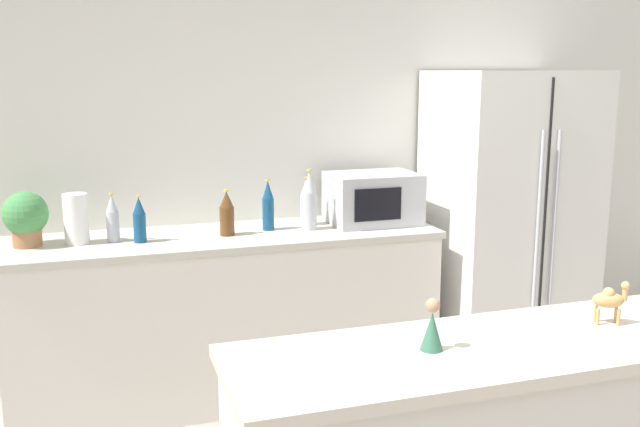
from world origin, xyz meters
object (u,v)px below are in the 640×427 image
(back_bottle_3, at_px, (268,206))
(back_bottle_5, at_px, (139,220))
(back_bottle_0, at_px, (310,201))
(wise_man_figurine_blue, at_px, (432,328))
(paper_towel_roll, at_px, (76,219))
(refrigerator, at_px, (507,222))
(camel_figurine, at_px, (610,299))
(back_bottle_2, at_px, (113,219))
(microwave, at_px, (373,198))
(back_bottle_1, at_px, (227,214))
(back_bottle_4, at_px, (307,202))
(potted_plant, at_px, (26,217))

(back_bottle_3, distance_m, back_bottle_5, 0.68)
(back_bottle_0, distance_m, wise_man_figurine_blue, 1.91)
(paper_towel_roll, xyz_separation_m, back_bottle_3, (0.97, 0.01, 0.01))
(refrigerator, xyz_separation_m, camel_figurine, (-0.81, -1.83, 0.18))
(camel_figurine, bearing_deg, back_bottle_2, 126.07)
(paper_towel_roll, relative_size, microwave, 0.52)
(refrigerator, relative_size, back_bottle_0, 5.31)
(back_bottle_1, xyz_separation_m, wise_man_figurine_blue, (0.22, -1.89, 0.03))
(back_bottle_1, bearing_deg, camel_figurine, -66.23)
(back_bottle_1, bearing_deg, back_bottle_4, 14.55)
(microwave, height_order, back_bottle_2, microwave)
(paper_towel_roll, distance_m, back_bottle_2, 0.17)
(back_bottle_1, bearing_deg, back_bottle_2, 176.40)
(potted_plant, xyz_separation_m, back_bottle_0, (1.41, -0.06, 0.01))
(back_bottle_0, bearing_deg, potted_plant, 177.51)
(back_bottle_5, height_order, camel_figurine, back_bottle_5)
(potted_plant, relative_size, wise_man_figurine_blue, 1.80)
(back_bottle_0, xyz_separation_m, back_bottle_3, (-0.21, 0.06, -0.03))
(back_bottle_1, bearing_deg, back_bottle_3, 14.23)
(back_bottle_1, height_order, back_bottle_4, back_bottle_4)
(back_bottle_0, height_order, back_bottle_5, back_bottle_0)
(back_bottle_2, distance_m, camel_figurine, 2.36)
(back_bottle_5, bearing_deg, microwave, 3.15)
(paper_towel_roll, height_order, camel_figurine, paper_towel_roll)
(back_bottle_5, xyz_separation_m, camel_figurine, (1.26, -1.85, 0.04))
(paper_towel_roll, relative_size, back_bottle_3, 0.91)
(back_bottle_2, height_order, back_bottle_4, back_bottle_4)
(back_bottle_2, xyz_separation_m, wise_man_figurine_blue, (0.78, -1.93, 0.02))
(back_bottle_4, distance_m, wise_man_figurine_blue, 2.03)
(microwave, xyz_separation_m, back_bottle_4, (-0.36, 0.07, -0.01))
(paper_towel_roll, relative_size, back_bottle_2, 1.02)
(back_bottle_0, distance_m, back_bottle_3, 0.22)
(back_bottle_2, height_order, camel_figurine, back_bottle_2)
(back_bottle_2, xyz_separation_m, back_bottle_5, (0.13, -0.05, -0.00))
(paper_towel_roll, bearing_deg, back_bottle_3, 0.75)
(paper_towel_roll, height_order, back_bottle_5, paper_towel_roll)
(back_bottle_0, bearing_deg, back_bottle_5, -178.77)
(paper_towel_roll, relative_size, back_bottle_0, 0.76)
(potted_plant, relative_size, back_bottle_1, 1.13)
(back_bottle_1, relative_size, back_bottle_2, 0.97)
(back_bottle_2, relative_size, back_bottle_3, 0.89)
(microwave, xyz_separation_m, back_bottle_5, (-1.27, -0.07, -0.03))
(paper_towel_roll, bearing_deg, back_bottle_4, 3.54)
(back_bottle_3, relative_size, camel_figurine, 2.02)
(back_bottle_3, bearing_deg, back_bottle_1, -165.77)
(back_bottle_4, bearing_deg, potted_plant, -177.63)
(refrigerator, distance_m, back_bottle_2, 2.21)
(refrigerator, bearing_deg, back_bottle_2, 178.03)
(back_bottle_5, bearing_deg, wise_man_figurine_blue, -70.71)
(paper_towel_roll, bearing_deg, back_bottle_2, -3.63)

